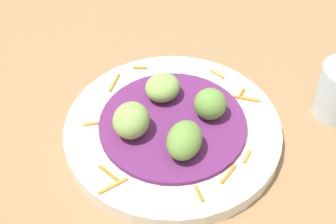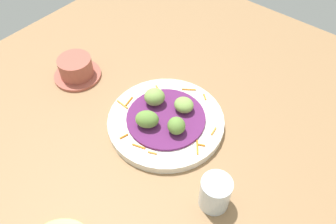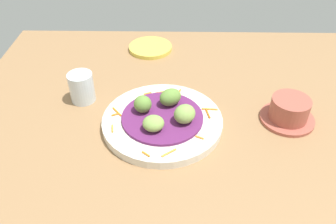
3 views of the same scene
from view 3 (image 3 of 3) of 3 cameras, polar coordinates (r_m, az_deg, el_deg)
The scene contains 11 objects.
table_surface at distance 76.41cm, azimuth 2.71°, elevation -5.69°, with size 110.00×110.00×2.00cm, color #936D47.
main_plate at distance 79.47cm, azimuth -0.94°, elevation -1.59°, with size 27.77×27.77×1.99cm, color silver.
cabbage_bed at distance 78.62cm, azimuth -0.95°, elevation -0.85°, with size 18.75×18.75×0.67cm, color #60235B.
carrot_garnish at distance 79.08cm, azimuth -0.81°, elevation -0.70°, with size 25.06×23.66×0.40cm.
guac_scoop_left at distance 73.95cm, azimuth -2.44°, elevation -1.90°, with size 4.36×4.72×3.30cm, color #84A851.
guac_scoop_center at distance 75.69cm, azimuth 2.43°, elevation -0.32°, with size 4.47×5.00×4.22cm, color #84A851.
guac_scoop_right at distance 80.70cm, azimuth 0.39°, elevation 2.49°, with size 5.40×4.11×4.06cm, color olive.
guac_scoop_back at distance 78.79cm, azimuth -4.23°, elevation 1.33°, with size 4.14×4.04×4.05cm, color olive.
side_plate_small at distance 110.01cm, azimuth -2.94°, elevation 10.63°, with size 13.46×13.46×1.22cm, color #E0CC4C.
terracotta_bowl at distance 84.61cm, azimuth 19.47°, elevation 0.16°, with size 12.69×12.69×5.99cm.
water_glass at distance 88.24cm, azimuth -14.16°, elevation 4.00°, with size 6.15×6.15×7.57cm, color silver.
Camera 3 is at (2.59, 54.45, 54.55)cm, focal length 36.66 mm.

